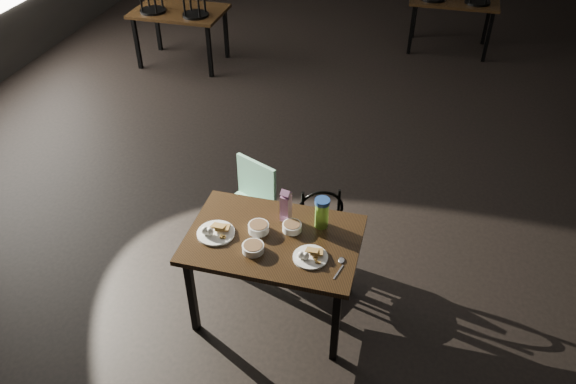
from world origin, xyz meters
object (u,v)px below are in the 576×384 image
(juice_carton, at_px, (286,206))
(bentwood_chair, at_px, (322,231))
(main_table, at_px, (274,246))
(water_bottle, at_px, (322,213))
(school_chair, at_px, (248,202))

(juice_carton, bearing_deg, bentwood_chair, 48.73)
(main_table, bearing_deg, water_bottle, 34.93)
(main_table, height_order, water_bottle, water_bottle)
(water_bottle, height_order, school_chair, water_bottle)
(bentwood_chair, bearing_deg, main_table, -139.77)
(bentwood_chair, xyz_separation_m, school_chair, (-0.65, 0.15, 0.04))
(main_table, relative_size, water_bottle, 5.11)
(main_table, distance_m, school_chair, 0.75)
(main_table, xyz_separation_m, bentwood_chair, (0.26, 0.46, -0.20))
(juice_carton, bearing_deg, water_bottle, -0.34)
(water_bottle, distance_m, bentwood_chair, 0.48)
(bentwood_chair, height_order, school_chair, school_chair)
(juice_carton, relative_size, water_bottle, 1.13)
(juice_carton, distance_m, school_chair, 0.69)
(main_table, bearing_deg, juice_carton, 80.45)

